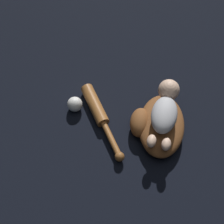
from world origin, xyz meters
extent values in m
plane|color=black|center=(0.00, 0.00, 0.00)|extent=(6.00, 6.00, 0.00)
ellipsoid|color=brown|center=(-0.05, -0.02, 0.05)|extent=(0.34, 0.22, 0.09)
ellipsoid|color=brown|center=(-0.05, 0.08, 0.05)|extent=(0.15, 0.10, 0.09)
ellipsoid|color=#B2B2B7|center=(-0.05, -0.02, 0.14)|extent=(0.19, 0.12, 0.08)
sphere|color=beige|center=(0.08, -0.03, 0.14)|extent=(0.10, 0.10, 0.10)
ellipsoid|color=beige|center=(-0.17, 0.01, 0.11)|extent=(0.06, 0.04, 0.04)
ellipsoid|color=beige|center=(-0.18, -0.05, 0.11)|extent=(0.06, 0.04, 0.04)
cylinder|color=#9E602D|center=(0.01, 0.30, 0.03)|extent=(0.22, 0.17, 0.06)
cylinder|color=#9E602D|center=(-0.15, 0.19, 0.03)|extent=(0.17, 0.12, 0.03)
sphere|color=brown|center=(-0.23, 0.14, 0.03)|extent=(0.04, 0.04, 0.04)
sphere|color=white|center=(-0.01, 0.39, 0.04)|extent=(0.07, 0.07, 0.07)
camera|label=1|loc=(-0.79, 0.06, 1.25)|focal=50.00mm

